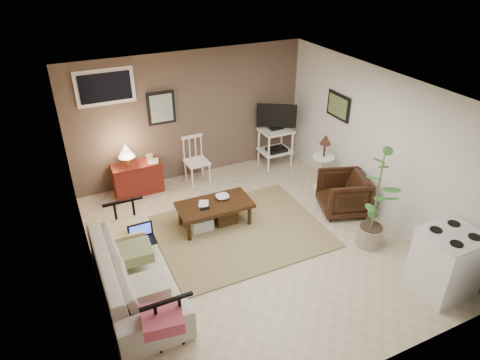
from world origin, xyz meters
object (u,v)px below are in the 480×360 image
spindle_chair (197,162)px  sofa (134,264)px  red_console (137,176)px  armchair (343,192)px  coffee_table (214,213)px  stove (446,262)px  potted_plant (377,196)px  tv_stand (276,134)px  side_table (324,156)px

spindle_chair → sofa: bearing=-126.1°
red_console → armchair: red_console is taller
coffee_table → spindle_chair: (0.25, 1.47, 0.18)m
armchair → sofa: bearing=-65.3°
sofa → stove: 4.02m
spindle_chair → stove: stove is taller
red_console → spindle_chair: 1.12m
spindle_chair → potted_plant: 3.41m
red_console → tv_stand: size_ratio=0.77×
coffee_table → tv_stand: 2.47m
coffee_table → tv_stand: (1.94, 1.46, 0.44)m
armchair → stove: size_ratio=0.82×
spindle_chair → potted_plant: bearing=-60.4°
armchair → spindle_chair: bearing=-118.4°
red_console → spindle_chair: bearing=-5.1°
side_table → armchair: size_ratio=1.43×
spindle_chair → potted_plant: potted_plant is taller
coffee_table → sofa: bearing=-148.4°
red_console → spindle_chair: red_console is taller
sofa → stove: stove is taller
coffee_table → red_console: 1.80m
spindle_chair → potted_plant: (1.67, -2.94, 0.44)m
armchair → red_console: bearing=-106.5°
red_console → tv_stand: tv_stand is taller
side_table → stove: (-0.10, -2.89, -0.21)m
sofa → coffee_table: bearing=-58.4°
red_console → potted_plant: potted_plant is taller
tv_stand → armchair: tv_stand is taller
sofa → armchair: 3.63m
side_table → tv_stand: bearing=105.0°
sofa → tv_stand: size_ratio=1.72×
spindle_chair → side_table: bearing=-30.8°
coffee_table → armchair: armchair is taller
spindle_chair → side_table: side_table is taller
red_console → tv_stand: bearing=-2.3°
potted_plant → tv_stand: bearing=89.6°
sofa → armchair: sofa is taller
tv_stand → armchair: size_ratio=1.72×
sofa → red_console: bearing=-14.0°
coffee_table → spindle_chair: bearing=80.3°
side_table → stove: bearing=-92.0°
sofa → side_table: 3.93m
potted_plant → coffee_table: bearing=142.6°
sofa → spindle_chair: spindle_chair is taller
stove → side_table: bearing=88.0°
coffee_table → red_console: (-0.86, 1.57, 0.10)m
red_console → potted_plant: (2.79, -3.04, 0.52)m
tv_stand → potted_plant: (-0.02, -2.93, 0.18)m
tv_stand → stove: tv_stand is taller
side_table → potted_plant: potted_plant is taller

